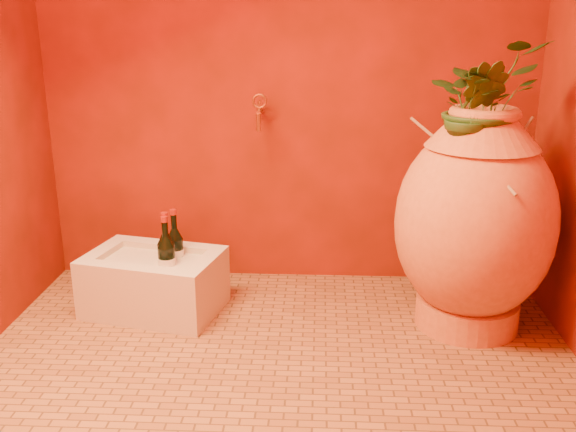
# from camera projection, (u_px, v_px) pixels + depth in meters

# --- Properties ---
(floor) EXTENTS (2.50, 2.50, 0.00)m
(floor) POSITION_uv_depth(u_px,v_px,m) (275.00, 370.00, 2.58)
(floor) COLOR brown
(floor) RESTS_ON ground
(wall_back) EXTENTS (2.50, 0.02, 2.50)m
(wall_back) POSITION_uv_depth(u_px,v_px,m) (288.00, 39.00, 3.16)
(wall_back) COLOR #591905
(wall_back) RESTS_ON ground
(amphora) EXTENTS (0.76, 0.76, 1.00)m
(amphora) POSITION_uv_depth(u_px,v_px,m) (475.00, 222.00, 2.81)
(amphora) COLOR #CD7439
(amphora) RESTS_ON floor
(stone_basin) EXTENTS (0.69, 0.55, 0.29)m
(stone_basin) POSITION_uv_depth(u_px,v_px,m) (154.00, 283.00, 3.07)
(stone_basin) COLOR beige
(stone_basin) RESTS_ON floor
(wine_bottle_a) EXTENTS (0.08, 0.08, 0.33)m
(wine_bottle_a) POSITION_uv_depth(u_px,v_px,m) (167.00, 261.00, 2.97)
(wine_bottle_a) COLOR black
(wine_bottle_a) RESTS_ON stone_basin
(wine_bottle_b) EXTENTS (0.08, 0.08, 0.33)m
(wine_bottle_b) POSITION_uv_depth(u_px,v_px,m) (176.00, 252.00, 3.08)
(wine_bottle_b) COLOR black
(wine_bottle_b) RESTS_ON stone_basin
(wine_bottle_c) EXTENTS (0.08, 0.08, 0.35)m
(wine_bottle_c) POSITION_uv_depth(u_px,v_px,m) (167.00, 258.00, 2.99)
(wine_bottle_c) COLOR black
(wine_bottle_c) RESTS_ON stone_basin
(wall_tap) EXTENTS (0.08, 0.16, 0.17)m
(wall_tap) POSITION_uv_depth(u_px,v_px,m) (259.00, 110.00, 3.18)
(wall_tap) COLOR #AA6827
(wall_tap) RESTS_ON wall_back
(plant_main) EXTENTS (0.61, 0.59, 0.52)m
(plant_main) POSITION_uv_depth(u_px,v_px,m) (482.00, 104.00, 2.68)
(plant_main) COLOR #254619
(plant_main) RESTS_ON amphora
(plant_side) EXTENTS (0.28, 0.25, 0.43)m
(plant_side) POSITION_uv_depth(u_px,v_px,m) (475.00, 114.00, 2.60)
(plant_side) COLOR #254619
(plant_side) RESTS_ON amphora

